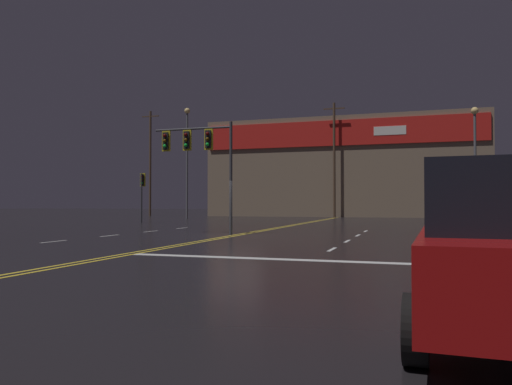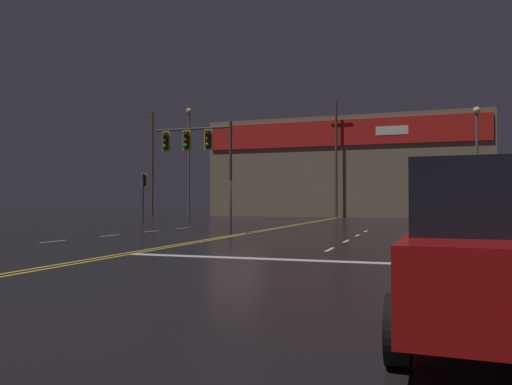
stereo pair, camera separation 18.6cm
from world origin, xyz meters
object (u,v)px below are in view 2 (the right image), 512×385
object	(u,v)px
traffic_signal_median	(197,148)
streetlight_median_approach	(189,149)
traffic_signal_corner_northwest	(144,186)
traffic_signal_corner_northeast	(475,185)
parked_car	(494,248)
streetlight_near_right	(477,148)

from	to	relation	value
traffic_signal_median	streetlight_median_approach	xyz separation A→B (m)	(-11.48, 22.68, 2.68)
traffic_signal_corner_northwest	traffic_signal_corner_northeast	bearing A→B (deg)	-0.18
streetlight_median_approach	parked_car	distance (m)	44.62
traffic_signal_median	traffic_signal_corner_northwest	bearing A→B (deg)	130.57
traffic_signal_corner_northwest	streetlight_median_approach	xyz separation A→B (m)	(-1.82, 11.40, 4.05)
traffic_signal_median	traffic_signal_corner_northeast	size ratio (longest dim) A/B	1.52
traffic_signal_median	traffic_signal_corner_northeast	distance (m)	17.40
streetlight_median_approach	traffic_signal_corner_northwest	bearing A→B (deg)	-80.95
parked_car	streetlight_median_approach	bearing A→B (deg)	120.32
traffic_signal_median	traffic_signal_corner_northeast	xyz separation A→B (m)	(13.21, 11.22, -1.56)
streetlight_near_right	parked_car	world-z (taller)	streetlight_near_right
traffic_signal_median	parked_car	size ratio (longest dim) A/B	1.20
parked_car	traffic_signal_corner_northwest	bearing A→B (deg)	127.45
traffic_signal_corner_northeast	streetlight_near_right	size ratio (longest dim) A/B	0.39
traffic_signal_median	streetlight_near_right	bearing A→B (deg)	54.71
traffic_signal_corner_northeast	streetlight_near_right	xyz separation A→B (m)	(1.03, 8.89, 3.19)
streetlight_median_approach	parked_car	size ratio (longest dim) A/B	2.48
traffic_signal_corner_northwest	streetlight_median_approach	world-z (taller)	streetlight_median_approach
streetlight_near_right	parked_car	xyz separation A→B (m)	(-3.38, -35.62, -4.78)
streetlight_median_approach	traffic_signal_median	bearing A→B (deg)	-63.16
streetlight_near_right	parked_car	size ratio (longest dim) A/B	2.04
traffic_signal_corner_northeast	traffic_signal_median	bearing A→B (deg)	-139.66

